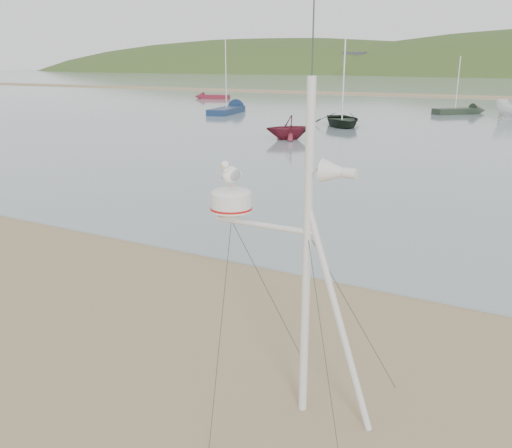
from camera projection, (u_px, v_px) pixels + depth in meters
The scene contains 8 objects.
ground at pixel (88, 333), 9.01m from camera, with size 560.00×560.00×0.00m, color olive.
sandbar at pixel (502, 98), 67.79m from camera, with size 560.00×7.00×0.07m, color olive.
mast_rig at pixel (299, 323), 6.68m from camera, with size 2.25×2.40×5.08m.
boat_dark at pixel (343, 93), 37.02m from camera, with size 3.22×0.93×4.51m, color black.
boat_red at pixel (289, 116), 30.94m from camera, with size 2.27×1.39×2.64m, color maroon.
sailboat_dark_mid at pixel (466, 111), 46.83m from camera, with size 4.40×4.61×5.16m.
sailboat_blue_near at pixel (234, 109), 48.59m from camera, with size 2.92×7.05×6.82m.
dinghy_red_far at pixel (208, 97), 66.15m from camera, with size 4.60×1.93×1.09m.
Camera 1 is at (6.35, -5.77, 4.32)m, focal length 38.00 mm.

